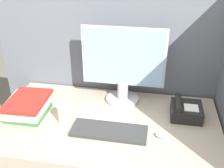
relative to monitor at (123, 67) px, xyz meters
The scene contains 8 objects.
cubicle_panel_rear 0.30m from the monitor, 110.76° to the left, with size 1.75×0.04×1.54m.
desk 0.68m from the monitor, 103.72° to the right, with size 1.35×0.78×0.77m.
monitor is the anchor object (origin of this frame).
keyboard 0.43m from the monitor, 93.34° to the right, with size 0.43×0.16×0.02m.
mouse 0.50m from the monitor, 52.02° to the right, with size 0.07×0.04×0.03m.
coffee_cup 0.47m from the monitor, 134.56° to the right, with size 0.08×0.08×0.11m.
book_stack 0.64m from the monitor, 153.83° to the right, with size 0.27×0.31×0.11m.
desk_telephone 0.47m from the monitor, 16.98° to the right, with size 0.19×0.18×0.11m.
Camera 1 is at (0.27, -0.87, 1.69)m, focal length 42.00 mm.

